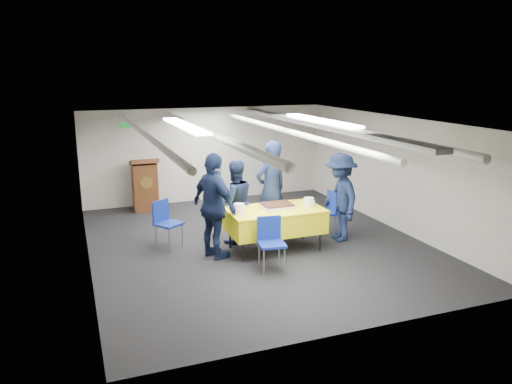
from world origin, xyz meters
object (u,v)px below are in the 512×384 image
Objects in this scene: sheet_cake at (277,206)px; sailor_b at (235,202)px; sailor_c at (214,206)px; serving_table at (275,220)px; podium at (145,185)px; chair_near at (270,238)px; sailor_a at (271,190)px; chair_right at (327,209)px; chair_left at (165,219)px; sailor_d at (340,197)px.

sailor_b is at bearing 133.33° from sheet_cake.
serving_table is at bearing -111.93° from sailor_c.
podium is 1.44× the size of chair_near.
chair_near is 0.55× the size of sailor_b.
sailor_a reaches higher than serving_table.
chair_right reaches higher than sheet_cake.
chair_near and chair_left have the same top height.
sailor_c is (-1.12, 0.02, 0.36)m from serving_table.
sailor_c is (-0.57, -0.63, 0.13)m from sailor_b.
serving_table is 1.97× the size of chair_near.
sailor_c is at bearing -83.97° from sailor_d.
sailor_a is at bearing 67.51° from chair_near.
serving_table is 1.08× the size of sailor_b.
sheet_cake is 0.64× the size of chair_right.
sailor_c reaches higher than chair_right.
chair_left is at bearing -90.58° from podium.
chair_right is (1.71, 1.23, 0.00)m from chair_near.
podium is 4.49m from chair_near.
sailor_a reaches higher than sailor_d.
sailor_b is (1.27, -0.22, 0.26)m from chair_left.
sailor_c is at bearing -78.98° from podium.
podium is at bearing 135.44° from chair_right.
chair_left is 1.32m from sailor_b.
chair_right is at bearing 18.70° from serving_table.
sailor_c is (-1.33, -0.70, -0.03)m from sailor_a.
chair_left is at bearing -19.49° from sailor_a.
chair_near is (1.39, -4.27, -0.08)m from podium.
sheet_cake is 0.29× the size of sailor_a.
sailor_c reaches higher than podium.
sailor_d is at bearing 25.82° from chair_near.
sailor_c reaches higher than sailor_b.
chair_right is 0.52× the size of sailor_d.
sheet_cake is at bearing 17.25° from serving_table.
serving_table is 1.02× the size of sailor_d.
sheet_cake is 1.32m from sailor_d.
sheet_cake is at bearing -82.79° from sailor_d.
chair_left is 1.17m from sailor_c.
chair_left is at bearing -99.25° from sailor_d.
sailor_b is at bearing 95.45° from chair_near.
sailor_b is at bearing -66.27° from podium.
chair_right is (1.25, 0.42, -0.29)m from sheet_cake.
sailor_c is (0.70, -0.85, 0.39)m from chair_left.
sailor_d is (1.78, 0.86, 0.31)m from chair_near.
sheet_cake is 0.87m from sailor_b.
chair_left is (-1.87, 0.85, -0.29)m from sheet_cake.
podium is 3.55m from sailor_c.
podium is at bearing -68.33° from sailor_b.
sailor_c is at bearing 179.93° from sheet_cake.
sailor_a is 1.12× the size of sailor_d.
sailor_b is (-1.84, 0.20, 0.26)m from chair_right.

